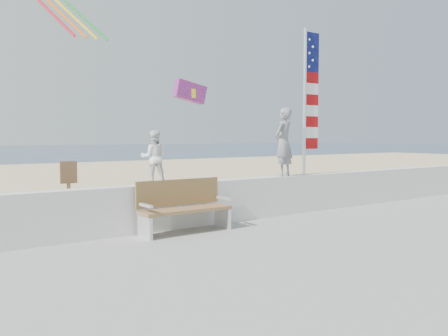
{
  "coord_description": "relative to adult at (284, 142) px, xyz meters",
  "views": [
    {
      "loc": [
        -5.49,
        -6.2,
        2.0
      ],
      "look_at": [
        0.2,
        1.8,
        1.35
      ],
      "focal_mm": 38.0,
      "sensor_mm": 36.0,
      "label": 1
    }
  ],
  "objects": [
    {
      "name": "seawall",
      "position": [
        -2.05,
        0.0,
        -1.25
      ],
      "size": [
        30.0,
        0.35,
        0.9
      ],
      "primitive_type": "cube",
      "color": "silver",
      "rests_on": "boardwalk"
    },
    {
      "name": "parafoil_kite",
      "position": [
        -0.82,
        2.78,
        1.32
      ],
      "size": [
        0.95,
        0.28,
        0.65
      ],
      "color": "red",
      "rests_on": "ground"
    },
    {
      "name": "sand",
      "position": [
        -2.05,
        7.0,
        -1.84
      ],
      "size": [
        90.0,
        40.0,
        0.08
      ],
      "primitive_type": "cube",
      "color": "beige",
      "rests_on": "ground"
    },
    {
      "name": "child",
      "position": [
        -3.36,
        0.0,
        -0.28
      ],
      "size": [
        0.62,
        0.56,
        1.04
      ],
      "primitive_type": "imported",
      "rotation": [
        0.0,
        0.0,
        2.74
      ],
      "color": "white",
      "rests_on": "seawall"
    },
    {
      "name": "ground",
      "position": [
        -2.05,
        -2.0,
        -1.88
      ],
      "size": [
        220.0,
        220.0,
        0.0
      ],
      "primitive_type": "plane",
      "color": "#2C4158",
      "rests_on": "ground"
    },
    {
      "name": "flag",
      "position": [
        0.8,
        -0.0,
        1.12
      ],
      "size": [
        0.5,
        0.08,
        3.5
      ],
      "color": "white",
      "rests_on": "seawall"
    },
    {
      "name": "bench",
      "position": [
        -2.98,
        -0.45,
        -1.19
      ],
      "size": [
        1.8,
        0.57,
        1.0
      ],
      "color": "#966B41",
      "rests_on": "boardwalk"
    },
    {
      "name": "adult",
      "position": [
        0.0,
        0.0,
        0.0
      ],
      "size": [
        0.68,
        0.56,
        1.59
      ],
      "primitive_type": "imported",
      "rotation": [
        0.0,
        0.0,
        3.51
      ],
      "color": "gray",
      "rests_on": "seawall"
    },
    {
      "name": "sign",
      "position": [
        -4.77,
        0.75,
        -0.93
      ],
      "size": [
        0.32,
        0.07,
        1.46
      ],
      "color": "brown",
      "rests_on": "sand"
    }
  ]
}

